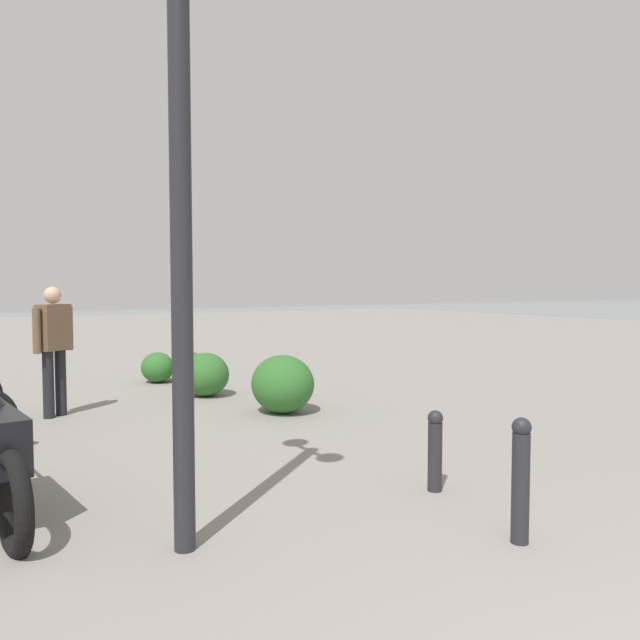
{
  "coord_description": "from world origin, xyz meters",
  "views": [
    {
      "loc": [
        -0.22,
        2.53,
        1.74
      ],
      "look_at": [
        9.98,
        -3.78,
        1.05
      ],
      "focal_mm": 35.11,
      "sensor_mm": 36.0,
      "label": 1
    }
  ],
  "objects_px": {
    "lamppost": "(180,133)",
    "pedestrian": "(54,342)",
    "bollard_near": "(521,478)",
    "bollard_mid": "(435,449)"
  },
  "relations": [
    {
      "from": "bollard_mid",
      "to": "lamppost",
      "type": "bearing_deg",
      "value": 90.53
    },
    {
      "from": "bollard_near",
      "to": "bollard_mid",
      "type": "bearing_deg",
      "value": -12.15
    },
    {
      "from": "lamppost",
      "to": "pedestrian",
      "type": "bearing_deg",
      "value": 0.43
    },
    {
      "from": "bollard_near",
      "to": "lamppost",
      "type": "bearing_deg",
      "value": 61.06
    },
    {
      "from": "pedestrian",
      "to": "bollard_mid",
      "type": "distance_m",
      "value": 5.38
    },
    {
      "from": "lamppost",
      "to": "bollard_near",
      "type": "bearing_deg",
      "value": -118.94
    },
    {
      "from": "bollard_near",
      "to": "bollard_mid",
      "type": "distance_m",
      "value": 1.13
    },
    {
      "from": "lamppost",
      "to": "bollard_mid",
      "type": "height_order",
      "value": "lamppost"
    },
    {
      "from": "lamppost",
      "to": "bollard_mid",
      "type": "relative_size",
      "value": 5.92
    },
    {
      "from": "bollard_mid",
      "to": "pedestrian",
      "type": "bearing_deg",
      "value": 24.67
    }
  ]
}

